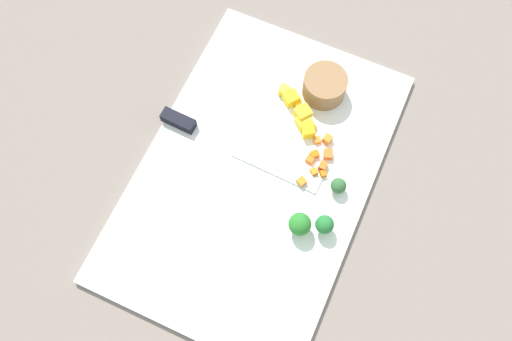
% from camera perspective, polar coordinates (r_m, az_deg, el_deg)
% --- Properties ---
extents(ground_plane, '(4.00, 4.00, 0.00)m').
position_cam_1_polar(ground_plane, '(0.88, 0.00, -0.52)').
color(ground_plane, gray).
extents(cutting_board, '(0.53, 0.35, 0.01)m').
position_cam_1_polar(cutting_board, '(0.87, 0.00, -0.38)').
color(cutting_board, white).
rests_on(cutting_board, ground_plane).
extents(prep_bowl, '(0.07, 0.07, 0.04)m').
position_cam_1_polar(prep_bowl, '(0.92, 7.16, 8.75)').
color(prep_bowl, olive).
rests_on(prep_bowl, cutting_board).
extents(chef_knife, '(0.03, 0.28, 0.02)m').
position_cam_1_polar(chef_knife, '(0.88, -4.49, 3.49)').
color(chef_knife, silver).
rests_on(chef_knife, cutting_board).
extents(carrot_dice_0, '(0.01, 0.01, 0.01)m').
position_cam_1_polar(carrot_dice_0, '(0.87, 5.63, 1.13)').
color(carrot_dice_0, orange).
rests_on(carrot_dice_0, cutting_board).
extents(carrot_dice_1, '(0.02, 0.02, 0.01)m').
position_cam_1_polar(carrot_dice_1, '(0.88, 7.52, 1.69)').
color(carrot_dice_1, orange).
rests_on(carrot_dice_1, cutting_board).
extents(carrot_dice_2, '(0.01, 0.01, 0.01)m').
position_cam_1_polar(carrot_dice_2, '(0.87, 6.06, -0.13)').
color(carrot_dice_2, orange).
rests_on(carrot_dice_2, cutting_board).
extents(carrot_dice_3, '(0.02, 0.02, 0.01)m').
position_cam_1_polar(carrot_dice_3, '(0.88, 6.12, 1.68)').
color(carrot_dice_3, orange).
rests_on(carrot_dice_3, cutting_board).
extents(carrot_dice_4, '(0.01, 0.01, 0.01)m').
position_cam_1_polar(carrot_dice_4, '(0.87, 6.98, 0.46)').
color(carrot_dice_4, orange).
rests_on(carrot_dice_4, cutting_board).
extents(carrot_dice_5, '(0.02, 0.02, 0.01)m').
position_cam_1_polar(carrot_dice_5, '(0.89, 6.39, 3.17)').
color(carrot_dice_5, orange).
rests_on(carrot_dice_5, cutting_board).
extents(carrot_dice_6, '(0.01, 0.01, 0.01)m').
position_cam_1_polar(carrot_dice_6, '(0.87, 7.01, -0.33)').
color(carrot_dice_6, orange).
rests_on(carrot_dice_6, cutting_board).
extents(carrot_dice_7, '(0.01, 0.01, 0.01)m').
position_cam_1_polar(carrot_dice_7, '(0.90, 5.24, 4.58)').
color(carrot_dice_7, orange).
rests_on(carrot_dice_7, cutting_board).
extents(carrot_dice_8, '(0.01, 0.01, 0.01)m').
position_cam_1_polar(carrot_dice_8, '(0.90, 5.94, 4.44)').
color(carrot_dice_8, orange).
rests_on(carrot_dice_8, cutting_board).
extents(carrot_dice_9, '(0.02, 0.02, 0.01)m').
position_cam_1_polar(carrot_dice_9, '(0.89, 7.46, 3.26)').
color(carrot_dice_9, orange).
rests_on(carrot_dice_9, cutting_board).
extents(carrot_dice_10, '(0.02, 0.02, 0.01)m').
position_cam_1_polar(carrot_dice_10, '(0.86, 4.76, -1.18)').
color(carrot_dice_10, orange).
rests_on(carrot_dice_10, cutting_board).
extents(pepper_dice_0, '(0.03, 0.03, 0.02)m').
position_cam_1_polar(pepper_dice_0, '(0.90, 4.90, 5.90)').
color(pepper_dice_0, yellow).
rests_on(pepper_dice_0, cutting_board).
extents(pepper_dice_1, '(0.02, 0.02, 0.02)m').
position_cam_1_polar(pepper_dice_1, '(0.92, 2.95, 8.31)').
color(pepper_dice_1, yellow).
rests_on(pepper_dice_1, cutting_board).
extents(pepper_dice_2, '(0.03, 0.03, 0.02)m').
position_cam_1_polar(pepper_dice_2, '(0.89, 5.00, 5.08)').
color(pepper_dice_2, yellow).
rests_on(pepper_dice_2, cutting_board).
extents(pepper_dice_3, '(0.03, 0.03, 0.02)m').
position_cam_1_polar(pepper_dice_3, '(0.91, 3.63, 7.56)').
color(pepper_dice_3, yellow).
rests_on(pepper_dice_3, cutting_board).
extents(pepper_dice_4, '(0.03, 0.03, 0.02)m').
position_cam_1_polar(pepper_dice_4, '(0.89, 5.41, 4.19)').
color(pepper_dice_4, yellow).
rests_on(pepper_dice_4, cutting_board).
extents(pepper_dice_5, '(0.02, 0.02, 0.01)m').
position_cam_1_polar(pepper_dice_5, '(0.91, 4.48, 6.84)').
color(pepper_dice_5, yellow).
rests_on(pepper_dice_5, cutting_board).
extents(broccoli_floret_0, '(0.03, 0.03, 0.04)m').
position_cam_1_polar(broccoli_floret_0, '(0.82, 4.59, -5.61)').
color(broccoli_floret_0, '#93B759').
rests_on(broccoli_floret_0, cutting_board).
extents(broccoli_floret_1, '(0.02, 0.02, 0.03)m').
position_cam_1_polar(broccoli_floret_1, '(0.85, 8.58, -1.59)').
color(broccoli_floret_1, '#8EB66B').
rests_on(broccoli_floret_1, cutting_board).
extents(broccoli_floret_2, '(0.03, 0.03, 0.04)m').
position_cam_1_polar(broccoli_floret_2, '(0.82, 7.15, -5.62)').
color(broccoli_floret_2, '#84C25D').
rests_on(broccoli_floret_2, cutting_board).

